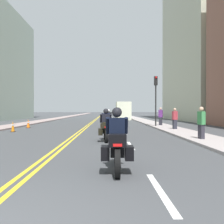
{
  "coord_description": "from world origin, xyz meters",
  "views": [
    {
      "loc": [
        1.92,
        -2.63,
        1.53
      ],
      "look_at": [
        2.34,
        20.58,
        1.34
      ],
      "focal_mm": 39.85,
      "sensor_mm": 36.0,
      "label": 1
    }
  ],
  "objects": [
    {
      "name": "lane_dashes_white",
      "position": [
        2.91,
        29.0,
        0.0
      ],
      "size": [
        0.14,
        56.4,
        0.01
      ],
      "color": "silver",
      "rests_on": "ground"
    },
    {
      "name": "traffic_light_near",
      "position": [
        6.21,
        19.37,
        3.15
      ],
      "size": [
        0.28,
        0.38,
        4.53
      ],
      "color": "black",
      "rests_on": "ground"
    },
    {
      "name": "ground_plane",
      "position": [
        0.0,
        48.0,
        0.0
      ],
      "size": [
        264.0,
        264.0,
        0.0
      ],
      "primitive_type": "plane",
      "color": "#404245"
    },
    {
      "name": "sidewalk_right",
      "position": [
        6.87,
        48.0,
        0.06
      ],
      "size": [
        2.11,
        144.0,
        0.12
      ],
      "primitive_type": "cube",
      "color": "#A89E9D",
      "rests_on": "ground"
    },
    {
      "name": "sidewalk_left",
      "position": [
        -6.87,
        48.0,
        0.06
      ],
      "size": [
        2.11,
        144.0,
        0.12
      ],
      "primitive_type": "cube",
      "color": "gray",
      "rests_on": "ground"
    },
    {
      "name": "motorcycle_4",
      "position": [
        1.82,
        25.1,
        0.64
      ],
      "size": [
        0.78,
        2.08,
        1.59
      ],
      "rotation": [
        0.0,
        0.0,
        0.04
      ],
      "color": "black",
      "rests_on": "ground"
    },
    {
      "name": "traffic_cone_1",
      "position": [
        -4.71,
        14.84,
        0.38
      ],
      "size": [
        0.3,
        0.3,
        0.76
      ],
      "color": "black",
      "rests_on": "ground"
    },
    {
      "name": "centreline_yellow_inner",
      "position": [
        -0.12,
        48.0,
        0.0
      ],
      "size": [
        0.12,
        132.0,
        0.01
      ],
      "primitive_type": "cube",
      "color": "yellow",
      "rests_on": "ground"
    },
    {
      "name": "motorcycle_3",
      "position": [
        2.01,
        19.96,
        0.65
      ],
      "size": [
        0.78,
        2.21,
        1.6
      ],
      "rotation": [
        0.0,
        0.0,
        0.04
      ],
      "color": "black",
      "rests_on": "ground"
    },
    {
      "name": "pedestrian_2",
      "position": [
        6.93,
        15.73,
        0.86
      ],
      "size": [
        0.41,
        0.32,
        1.68
      ],
      "rotation": [
        0.0,
        0.0,
        0.32
      ],
      "color": "#292B35",
      "rests_on": "ground"
    },
    {
      "name": "building_right_1",
      "position": [
        16.81,
        34.38,
        14.01
      ],
      "size": [
        9.09,
        19.21,
        28.02
      ],
      "color": "#B9BCA1",
      "rests_on": "ground"
    },
    {
      "name": "motorcycle_2",
      "position": [
        1.81,
        14.24,
        0.65
      ],
      "size": [
        0.78,
        2.15,
        1.58
      ],
      "rotation": [
        0.0,
        0.0,
        0.06
      ],
      "color": "black",
      "rests_on": "ground"
    },
    {
      "name": "motorcycle_0",
      "position": [
        2.15,
        3.58,
        0.66
      ],
      "size": [
        0.77,
        2.25,
        1.6
      ],
      "rotation": [
        0.0,
        0.0,
        -0.02
      ],
      "color": "black",
      "rests_on": "ground"
    },
    {
      "name": "motorcycle_7",
      "position": [
        2.02,
        40.75,
        0.68
      ],
      "size": [
        0.78,
        2.24,
        1.67
      ],
      "rotation": [
        0.0,
        0.0,
        -0.04
      ],
      "color": "black",
      "rests_on": "ground"
    },
    {
      "name": "motorcycle_1",
      "position": [
        1.84,
        9.57,
        0.64
      ],
      "size": [
        0.78,
        2.18,
        1.6
      ],
      "rotation": [
        0.0,
        0.0,
        0.05
      ],
      "color": "black",
      "rests_on": "ground"
    },
    {
      "name": "parked_truck",
      "position": [
        4.41,
        37.65,
        1.27
      ],
      "size": [
        2.2,
        6.5,
        2.8
      ],
      "color": "silver",
      "rests_on": "ground"
    },
    {
      "name": "pedestrian_0",
      "position": [
        6.88,
        20.45,
        0.91
      ],
      "size": [
        0.42,
        0.36,
        1.77
      ],
      "rotation": [
        0.0,
        0.0,
        5.81
      ],
      "color": "#26262E",
      "rests_on": "ground"
    },
    {
      "name": "centreline_yellow_outer",
      "position": [
        0.12,
        48.0,
        0.0
      ],
      "size": [
        0.12,
        132.0,
        0.01
      ],
      "primitive_type": "cube",
      "color": "yellow",
      "rests_on": "ground"
    },
    {
      "name": "pedestrian_1",
      "position": [
        6.51,
        9.42,
        0.87
      ],
      "size": [
        0.3,
        0.4,
        1.69
      ],
      "rotation": [
        0.0,
        0.0,
        4.96
      ],
      "color": "#2A2933",
      "rests_on": "ground"
    },
    {
      "name": "motorcycle_5",
      "position": [
        1.72,
        29.79,
        0.64
      ],
      "size": [
        0.77,
        2.18,
        1.58
      ],
      "rotation": [
        0.0,
        0.0,
        0.02
      ],
      "color": "black",
      "rests_on": "ground"
    },
    {
      "name": "motorcycle_6",
      "position": [
        1.89,
        35.07,
        0.67
      ],
      "size": [
        0.77,
        2.17,
        1.64
      ],
      "rotation": [
        0.0,
        0.0,
        0.03
      ],
      "color": "black",
      "rests_on": "ground"
    },
    {
      "name": "traffic_cone_0",
      "position": [
        -4.88,
        18.76,
        0.37
      ],
      "size": [
        0.35,
        0.35,
        0.74
      ],
      "color": "black",
      "rests_on": "ground"
    }
  ]
}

